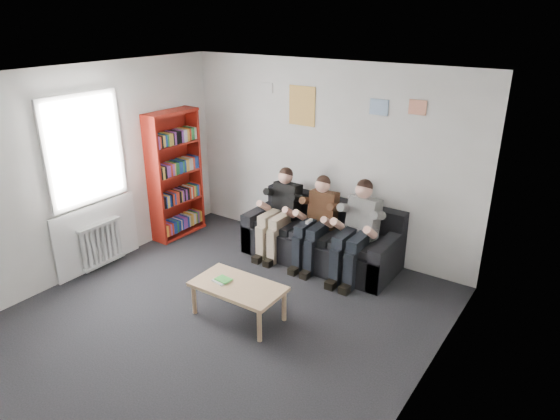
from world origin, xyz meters
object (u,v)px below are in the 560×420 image
at_px(bookshelf, 176,175).
at_px(person_left, 279,213).
at_px(coffee_table, 238,289).
at_px(person_middle, 316,223).
at_px(person_right, 356,232).
at_px(sofa, 322,240).

relative_size(bookshelf, person_left, 1.54).
distance_m(bookshelf, person_left, 1.75).
height_order(coffee_table, person_middle, person_middle).
bearing_deg(person_left, person_middle, 1.26).
xyz_separation_m(bookshelf, person_middle, (2.29, 0.31, -0.34)).
height_order(bookshelf, person_middle, bookshelf).
relative_size(bookshelf, person_right, 1.48).
bearing_deg(bookshelf, person_right, 8.10).
xyz_separation_m(coffee_table, person_left, (-0.53, 1.59, 0.26)).
bearing_deg(person_right, bookshelf, -167.47).
height_order(sofa, person_right, person_right).
bearing_deg(sofa, coffee_table, -92.25).
bearing_deg(person_left, bookshelf, -168.42).
bearing_deg(sofa, person_right, -18.29).
bearing_deg(coffee_table, person_middle, 87.47).
xyz_separation_m(sofa, bookshelf, (-2.29, -0.50, 0.67)).
xyz_separation_m(sofa, person_middle, (0.00, -0.20, 0.33)).
height_order(sofa, person_left, person_left).
relative_size(sofa, person_middle, 1.71).
xyz_separation_m(sofa, coffee_table, (-0.07, -1.79, 0.07)).
bearing_deg(coffee_table, sofa, 87.75).
bearing_deg(person_right, coffee_table, -106.36).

